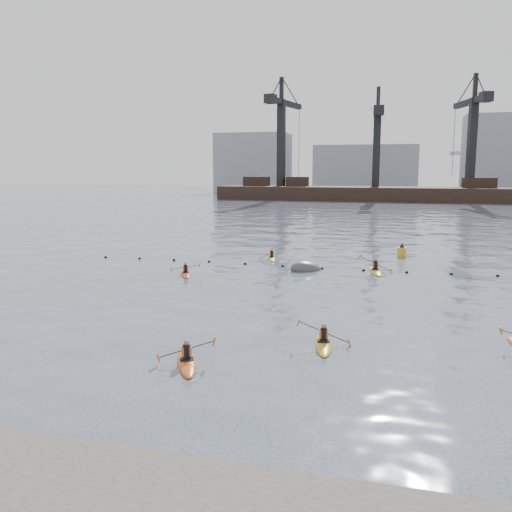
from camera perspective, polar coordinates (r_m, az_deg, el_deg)
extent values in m
plane|color=#343D4B|center=(19.44, -6.04, -12.94)|extent=(400.00, 400.00, 0.00)
sphere|color=black|center=(46.40, -15.54, -0.14)|extent=(0.24, 0.24, 0.24)
sphere|color=black|center=(45.08, -12.16, -0.28)|extent=(0.24, 0.24, 0.24)
sphere|color=black|center=(43.86, -8.62, -0.44)|extent=(0.24, 0.24, 0.24)
sphere|color=black|center=(42.72, -4.96, -0.63)|extent=(0.24, 0.24, 0.24)
sphere|color=black|center=(41.66, -1.15, -0.85)|extent=(0.24, 0.24, 0.24)
sphere|color=black|center=(40.75, 2.83, -1.08)|extent=(0.24, 0.24, 0.24)
sphere|color=black|center=(40.10, 6.98, -1.31)|extent=(0.24, 0.24, 0.24)
sphere|color=black|center=(39.76, 11.25, -1.51)|extent=(0.24, 0.24, 0.24)
sphere|color=black|center=(39.75, 15.58, -1.68)|extent=(0.24, 0.24, 0.24)
sphere|color=black|center=(40.05, 19.87, -1.81)|extent=(0.24, 0.24, 0.24)
sphere|color=black|center=(40.57, 24.08, -1.93)|extent=(0.24, 0.24, 0.24)
cube|color=black|center=(127.08, 12.40, 6.11)|extent=(72.00, 12.00, 4.50)
cube|color=black|center=(131.43, 0.06, 7.88)|extent=(6.00, 3.00, 2.20)
cube|color=black|center=(129.15, 4.38, 7.83)|extent=(5.00, 3.00, 2.20)
cube|color=black|center=(127.70, 22.43, 7.15)|extent=(7.00, 3.00, 2.20)
cube|color=black|center=(130.06, 2.66, 11.78)|extent=(1.85, 1.85, 20.00)
cube|color=black|center=(133.30, 3.16, 15.76)|extent=(4.31, 17.93, 1.20)
cube|color=black|center=(125.07, 1.54, 16.21)|extent=(2.62, 2.94, 2.00)
cube|color=black|center=(131.22, 2.71, 17.24)|extent=(0.93, 0.93, 5.00)
cube|color=black|center=(126.98, 12.57, 10.95)|extent=(1.73, 1.73, 17.00)
cube|color=black|center=(129.73, 12.66, 14.41)|extent=(2.50, 15.05, 1.20)
cube|color=black|center=(122.27, 12.80, 14.73)|extent=(2.42, 2.78, 2.00)
cube|color=black|center=(127.83, 12.75, 15.88)|extent=(0.87, 0.87, 5.00)
cube|color=black|center=(127.54, 21.76, 10.97)|extent=(1.96, 1.96, 19.00)
cube|color=black|center=(130.59, 21.58, 14.85)|extent=(5.56, 16.73, 1.20)
cube|color=black|center=(122.72, 23.05, 15.16)|extent=(2.80, 3.08, 2.00)
cube|color=black|center=(128.60, 22.09, 16.31)|extent=(0.98, 0.98, 5.00)
cube|color=gray|center=(173.15, -0.28, 9.79)|extent=(22.00, 14.00, 18.00)
cube|color=gray|center=(167.14, 11.50, 8.95)|extent=(30.00, 14.00, 14.00)
cube|color=gray|center=(169.17, 25.37, 9.61)|extent=(26.00, 14.00, 22.00)
cylinder|color=gray|center=(188.21, 22.80, 9.35)|extent=(1.60, 1.60, 20.00)
ellipsoid|color=#C15112|center=(21.07, -7.30, -11.06)|extent=(2.01, 3.26, 0.33)
cylinder|color=black|center=(21.02, -7.30, -10.72)|extent=(0.82, 0.82, 0.06)
cylinder|color=black|center=(20.92, -7.32, -9.98)|extent=(0.31, 0.31, 0.54)
cube|color=#DF600C|center=(20.92, -7.32, -9.92)|extent=(0.43, 0.36, 0.35)
sphere|color=#8C6651|center=(20.81, -7.34, -9.04)|extent=(0.22, 0.22, 0.22)
cylinder|color=black|center=(20.89, -7.33, -9.71)|extent=(2.01, 0.98, 0.59)
cube|color=#D85914|center=(20.96, -10.23, -10.46)|extent=(0.18, 0.19, 0.35)
cube|color=#D85914|center=(20.88, -4.43, -8.93)|extent=(0.18, 0.19, 0.35)
ellipsoid|color=gold|center=(23.12, 7.12, -9.19)|extent=(1.20, 3.36, 0.33)
cylinder|color=black|center=(23.08, 7.13, -8.88)|extent=(0.71, 0.71, 0.06)
cylinder|color=black|center=(22.99, 7.15, -8.20)|extent=(0.31, 0.31, 0.54)
cube|color=#DF600C|center=(22.98, 7.15, -8.15)|extent=(0.40, 0.29, 0.35)
sphere|color=#8C6651|center=(22.88, 7.16, -7.33)|extent=(0.22, 0.22, 0.22)
cylinder|color=black|center=(22.96, 7.15, -7.95)|extent=(2.08, 0.39, 0.90)
cube|color=#D85914|center=(22.84, 4.52, -6.95)|extent=(0.20, 0.17, 0.34)
cube|color=#D85914|center=(23.13, 9.76, -8.92)|extent=(0.20, 0.17, 0.34)
ellipsoid|color=red|center=(37.93, -7.41, -1.91)|extent=(1.93, 3.03, 0.31)
cylinder|color=black|center=(37.91, -7.42, -1.73)|extent=(0.78, 0.78, 0.06)
cylinder|color=black|center=(37.86, -7.43, -1.32)|extent=(0.29, 0.29, 0.50)
cube|color=#DF600C|center=(37.85, -7.43, -1.30)|extent=(0.41, 0.35, 0.33)
sphere|color=#8C6651|center=(37.80, -7.44, -0.82)|extent=(0.20, 0.20, 0.20)
cylinder|color=black|center=(37.84, -7.43, -1.18)|extent=(1.90, 0.98, 0.31)
cube|color=#D85914|center=(37.81, -8.91, -1.42)|extent=(0.14, 0.16, 0.33)
cube|color=#D85914|center=(37.89, -5.95, -0.94)|extent=(0.14, 0.16, 0.33)
ellipsoid|color=gold|center=(39.45, 12.44, -1.61)|extent=(1.50, 3.66, 0.36)
cylinder|color=black|center=(39.43, 12.45, -1.40)|extent=(0.81, 0.81, 0.07)
cylinder|color=black|center=(39.37, 12.46, -0.95)|extent=(0.34, 0.34, 0.58)
cube|color=#DF600C|center=(39.37, 12.46, -0.92)|extent=(0.45, 0.33, 0.38)
sphere|color=#8C6651|center=(39.30, 12.48, -0.39)|extent=(0.24, 0.24, 0.24)
cylinder|color=black|center=(39.35, 12.47, -0.79)|extent=(2.19, 0.54, 1.12)
cube|color=#D85914|center=(39.08, 10.84, -0.06)|extent=(0.25, 0.20, 0.37)
cube|color=#D85914|center=(39.66, 14.07, -1.52)|extent=(0.25, 0.20, 0.37)
cube|color=#D85914|center=(24.52, 24.37, -7.13)|extent=(0.15, 0.15, 0.31)
ellipsoid|color=yellow|center=(44.14, 1.66, -0.27)|extent=(1.42, 3.00, 0.30)
cylinder|color=black|center=(44.12, 1.66, -0.11)|extent=(0.69, 0.69, 0.06)
cylinder|color=black|center=(44.08, 1.66, 0.22)|extent=(0.28, 0.28, 0.48)
cube|color=#DF600C|center=(44.07, 1.66, 0.24)|extent=(0.38, 0.29, 0.31)
sphere|color=#8C6651|center=(44.03, 1.66, 0.64)|extent=(0.19, 0.19, 0.19)
cylinder|color=black|center=(44.06, 1.66, 0.34)|extent=(1.77, 0.56, 0.94)
cube|color=#D85914|center=(44.09, 0.43, -0.21)|extent=(0.21, 0.18, 0.30)
cube|color=#D85914|center=(44.06, 2.89, 0.88)|extent=(0.21, 0.18, 0.30)
ellipsoid|color=#3D4043|center=(39.47, 5.34, -1.49)|extent=(3.08, 2.78, 1.75)
cylinder|color=#C89214|center=(46.87, 15.09, 0.31)|extent=(0.72, 0.72, 0.93)
cone|color=black|center=(46.77, 15.12, 1.12)|extent=(0.45, 0.45, 0.36)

